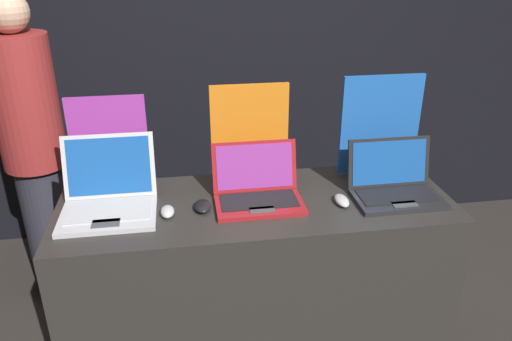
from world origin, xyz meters
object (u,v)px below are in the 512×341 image
(laptop_front, at_px, (109,195))
(promo_stand_front, at_px, (110,146))
(mouse_front, at_px, (167,212))
(mouse_back, at_px, (342,200))
(promo_stand_back, at_px, (379,129))
(mouse_middle, at_px, (203,206))
(person_bystander, at_px, (35,152))
(laptop_back, at_px, (394,184))
(promo_stand_middle, at_px, (250,135))
(laptop_middle, at_px, (257,189))

(laptop_front, xyz_separation_m, promo_stand_front, (0.00, 0.21, 0.14))
(mouse_front, relative_size, mouse_back, 0.86)
(laptop_front, height_order, promo_stand_back, promo_stand_back)
(mouse_middle, distance_m, promo_stand_back, 0.90)
(person_bystander, bearing_deg, laptop_back, -26.05)
(promo_stand_back, xyz_separation_m, person_bystander, (-1.72, 0.62, -0.26))
(person_bystander, bearing_deg, mouse_middle, -43.70)
(laptop_back, bearing_deg, laptop_front, 176.75)
(promo_stand_back, bearing_deg, promo_stand_middle, 174.70)
(mouse_back, relative_size, person_bystander, 0.06)
(laptop_front, relative_size, person_bystander, 0.22)
(person_bystander, bearing_deg, promo_stand_middle, -26.69)
(promo_stand_front, bearing_deg, promo_stand_back, -2.44)
(promo_stand_front, bearing_deg, mouse_middle, -35.11)
(laptop_middle, distance_m, person_bystander, 1.37)
(mouse_front, height_order, person_bystander, person_bystander)
(mouse_middle, xyz_separation_m, laptop_back, (0.85, -0.01, 0.04))
(promo_stand_front, relative_size, person_bystander, 0.24)
(laptop_front, bearing_deg, person_bystander, 122.39)
(promo_stand_front, bearing_deg, person_bystander, 130.90)
(laptop_front, bearing_deg, promo_stand_middle, 18.52)
(mouse_back, bearing_deg, mouse_middle, 176.22)
(laptop_middle, distance_m, laptop_back, 0.61)
(promo_stand_middle, height_order, mouse_back, promo_stand_middle)
(laptop_middle, height_order, person_bystander, person_bystander)
(promo_stand_front, distance_m, laptop_back, 1.27)
(laptop_back, distance_m, person_bystander, 1.92)
(laptop_front, relative_size, promo_stand_front, 0.89)
(laptop_front, relative_size, laptop_back, 1.02)
(mouse_front, bearing_deg, promo_stand_back, 13.83)
(mouse_front, distance_m, promo_stand_back, 1.04)
(mouse_middle, relative_size, mouse_back, 0.98)
(promo_stand_front, relative_size, laptop_back, 1.14)
(promo_stand_front, xyz_separation_m, promo_stand_middle, (0.63, 0.00, 0.01))
(mouse_back, xyz_separation_m, person_bystander, (-1.47, 0.88, -0.04))
(mouse_middle, bearing_deg, promo_stand_back, 14.51)
(laptop_back, xyz_separation_m, person_bystander, (-1.72, 0.84, -0.08))
(laptop_middle, distance_m, promo_stand_middle, 0.28)
(mouse_middle, bearing_deg, promo_stand_front, 144.89)
(promo_stand_middle, bearing_deg, person_bystander, 153.31)
(mouse_front, xyz_separation_m, laptop_middle, (0.39, 0.07, 0.04))
(laptop_middle, bearing_deg, person_bystander, 144.61)
(laptop_front, xyz_separation_m, mouse_middle, (0.39, -0.06, -0.05))
(promo_stand_front, bearing_deg, mouse_back, -17.55)
(mouse_back, xyz_separation_m, promo_stand_back, (0.25, 0.26, 0.22))
(promo_stand_back, bearing_deg, laptop_middle, -163.78)
(promo_stand_front, bearing_deg, laptop_back, -12.65)
(mouse_front, xyz_separation_m, promo_stand_middle, (0.39, 0.30, 0.20))
(promo_stand_front, xyz_separation_m, person_bystander, (-0.49, 0.56, -0.23))
(mouse_front, distance_m, mouse_middle, 0.15)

